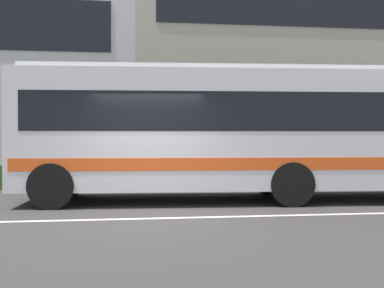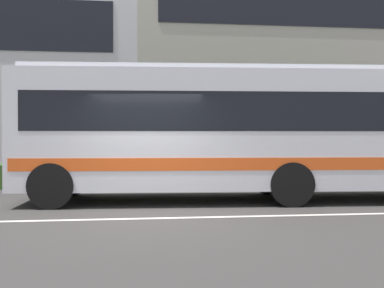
% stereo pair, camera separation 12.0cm
% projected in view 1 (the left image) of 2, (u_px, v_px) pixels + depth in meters
% --- Properties ---
extents(ground_plane, '(160.00, 160.00, 0.00)m').
position_uv_depth(ground_plane, '(148.00, 219.00, 9.12)').
color(ground_plane, '#3A3736').
extents(lane_centre_line, '(60.00, 0.16, 0.01)m').
position_uv_depth(lane_centre_line, '(148.00, 219.00, 9.12)').
color(lane_centre_line, silver).
rests_on(lane_centre_line, ground_plane).
extents(hedge_row_far, '(20.47, 1.10, 0.72)m').
position_uv_depth(hedge_row_far, '(135.00, 175.00, 15.10)').
color(hedge_row_far, '#3A6226').
rests_on(hedge_row_far, ground_plane).
extents(apartment_block_right, '(21.35, 9.86, 13.10)m').
position_uv_depth(apartment_block_right, '(333.00, 45.00, 25.81)').
color(apartment_block_right, '#B2B09F').
rests_on(apartment_block_right, ground_plane).
extents(transit_bus, '(11.34, 3.21, 3.21)m').
position_uv_depth(transit_bus, '(251.00, 129.00, 11.79)').
color(transit_bus, silver).
rests_on(transit_bus, ground_plane).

